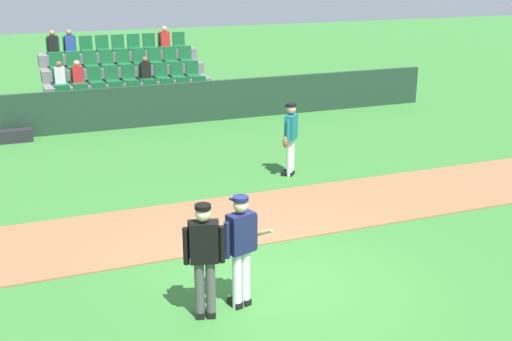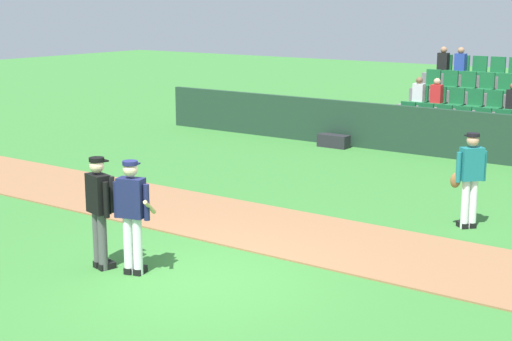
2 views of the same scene
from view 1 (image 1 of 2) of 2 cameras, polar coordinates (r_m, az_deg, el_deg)
ground_plane at (r=10.42m, az=2.43°, el=-10.17°), size 80.00×80.00×0.00m
infield_dirt_path at (r=12.78m, az=-2.62°, el=-4.50°), size 28.00×2.58×0.03m
dugout_fence at (r=20.18m, az=-10.14°, el=5.63°), size 20.00×0.16×1.28m
stadium_bleachers at (r=22.38m, az=-11.39°, el=7.07°), size 5.55×3.80×2.70m
batter_navy_jersey at (r=9.41m, az=-1.33°, el=-6.83°), size 0.74×0.69×1.76m
umpire_home_plate at (r=9.15m, az=-4.63°, el=-7.44°), size 0.57×0.38×1.76m
runner_teal_jersey at (r=15.21m, az=3.09°, el=3.01°), size 0.54×0.52×1.76m
equipment_bag at (r=19.50m, az=-20.54°, el=2.91°), size 0.90×0.36×0.36m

